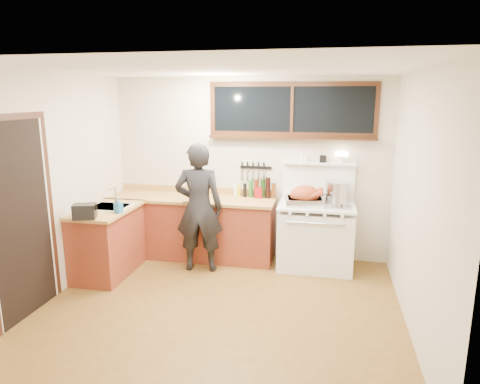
% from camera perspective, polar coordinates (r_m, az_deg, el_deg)
% --- Properties ---
extents(ground_plane, '(4.00, 3.50, 0.02)m').
position_cam_1_polar(ground_plane, '(5.02, -2.62, -15.16)').
color(ground_plane, brown).
extents(room_shell, '(4.10, 3.60, 2.65)m').
position_cam_1_polar(room_shell, '(4.49, -2.84, 3.90)').
color(room_shell, beige).
rests_on(room_shell, ground).
extents(counter_back, '(2.44, 0.64, 1.00)m').
position_cam_1_polar(counter_back, '(6.35, -6.45, -4.61)').
color(counter_back, maroon).
rests_on(counter_back, ground).
extents(counter_left, '(0.64, 1.09, 0.90)m').
position_cam_1_polar(counter_left, '(5.98, -17.22, -6.25)').
color(counter_left, maroon).
rests_on(counter_left, ground).
extents(sink_unit, '(0.50, 0.45, 0.37)m').
position_cam_1_polar(sink_unit, '(5.92, -16.95, -2.42)').
color(sink_unit, white).
rests_on(sink_unit, counter_left).
extents(vintage_stove, '(1.02, 0.74, 1.58)m').
position_cam_1_polar(vintage_stove, '(6.01, 10.07, -5.61)').
color(vintage_stove, white).
rests_on(vintage_stove, ground).
extents(back_window, '(2.32, 0.13, 0.77)m').
position_cam_1_polar(back_window, '(6.04, 6.90, 10.06)').
color(back_window, black).
rests_on(back_window, room_shell).
extents(left_doorway, '(0.02, 1.04, 2.17)m').
position_cam_1_polar(left_doorway, '(5.03, -27.06, -3.12)').
color(left_doorway, black).
rests_on(left_doorway, ground).
extents(knife_strip, '(0.46, 0.03, 0.28)m').
position_cam_1_polar(knife_strip, '(6.20, 1.95, 3.21)').
color(knife_strip, black).
rests_on(knife_strip, room_shell).
extents(man, '(0.69, 0.50, 1.75)m').
position_cam_1_polar(man, '(5.74, -5.50, -2.10)').
color(man, black).
rests_on(man, ground).
extents(soap_bottle, '(0.11, 0.11, 0.19)m').
position_cam_1_polar(soap_bottle, '(5.57, -15.92, -1.74)').
color(soap_bottle, '#226AAE').
rests_on(soap_bottle, counter_left).
extents(toaster, '(0.30, 0.25, 0.18)m').
position_cam_1_polar(toaster, '(5.43, -20.02, -2.44)').
color(toaster, black).
rests_on(toaster, counter_left).
extents(cutting_board, '(0.42, 0.36, 0.13)m').
position_cam_1_polar(cutting_board, '(6.03, -5.99, -0.63)').
color(cutting_board, '#AF8545').
rests_on(cutting_board, counter_back).
extents(roast_turkey, '(0.56, 0.45, 0.27)m').
position_cam_1_polar(roast_turkey, '(5.80, 8.68, -0.70)').
color(roast_turkey, silver).
rests_on(roast_turkey, vintage_stove).
extents(stockpot, '(0.34, 0.34, 0.30)m').
position_cam_1_polar(stockpot, '(5.97, 12.75, -0.03)').
color(stockpot, silver).
rests_on(stockpot, vintage_stove).
extents(saucepan, '(0.18, 0.29, 0.12)m').
position_cam_1_polar(saucepan, '(6.08, 11.19, -0.59)').
color(saucepan, silver).
rests_on(saucepan, vintage_stove).
extents(pot_lid, '(0.34, 0.34, 0.04)m').
position_cam_1_polar(pot_lid, '(5.76, 13.37, -1.95)').
color(pot_lid, silver).
rests_on(pot_lid, vintage_stove).
extents(coffee_tin, '(0.10, 0.08, 0.16)m').
position_cam_1_polar(coffee_tin, '(6.14, 2.53, -0.07)').
color(coffee_tin, maroon).
rests_on(coffee_tin, counter_back).
extents(pitcher, '(0.10, 0.10, 0.16)m').
position_cam_1_polar(pitcher, '(6.24, -0.49, 0.20)').
color(pitcher, white).
rests_on(pitcher, counter_back).
extents(bottle_cluster, '(0.57, 0.07, 0.30)m').
position_cam_1_polar(bottle_cluster, '(6.14, 2.48, 0.42)').
color(bottle_cluster, black).
rests_on(bottle_cluster, counter_back).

